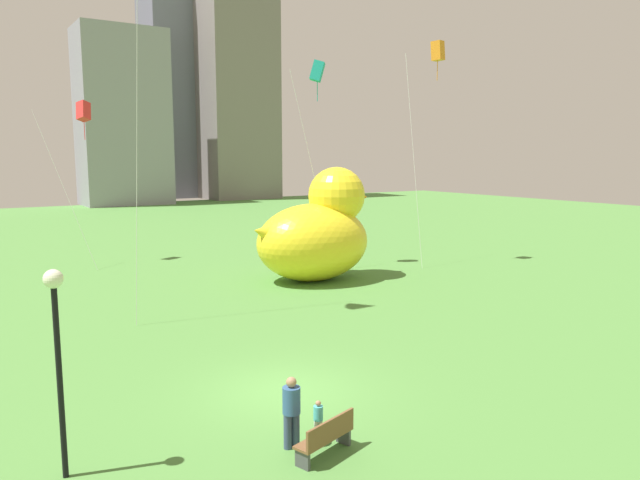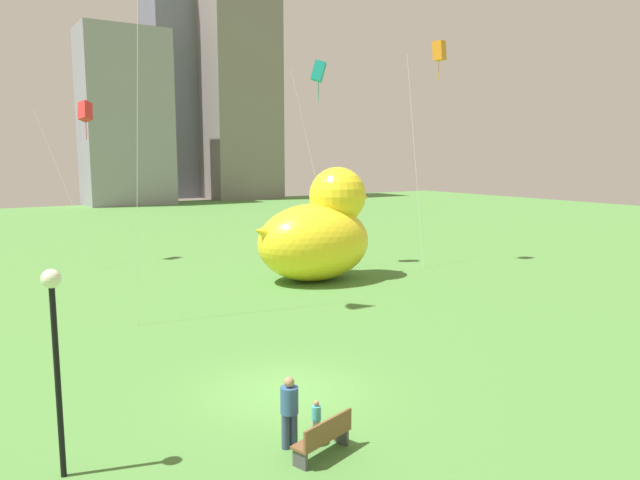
% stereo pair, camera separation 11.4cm
% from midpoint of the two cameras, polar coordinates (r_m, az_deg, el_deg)
% --- Properties ---
extents(ground_plane, '(140.00, 140.00, 0.00)m').
position_cam_midpoint_polar(ground_plane, '(17.31, -3.44, -14.28)').
color(ground_plane, '#4E853B').
extents(park_bench, '(1.64, 0.90, 0.90)m').
position_cam_midpoint_polar(park_bench, '(13.74, 0.39, -18.33)').
color(park_bench, brown).
rests_on(park_bench, ground).
extents(person_adult, '(0.41, 0.41, 1.67)m').
position_cam_midpoint_polar(person_adult, '(13.95, -3.00, -15.88)').
color(person_adult, '#38476B').
rests_on(person_adult, ground).
extents(person_child, '(0.23, 0.23, 0.93)m').
position_cam_midpoint_polar(person_child, '(14.49, -0.41, -16.68)').
color(person_child, silver).
rests_on(person_child, ground).
extents(giant_inflatable_duck, '(7.23, 4.64, 5.99)m').
position_cam_midpoint_polar(giant_inflatable_duck, '(31.41, -0.38, 0.73)').
color(giant_inflatable_duck, yellow).
rests_on(giant_inflatable_duck, ground).
extents(lamppost, '(0.39, 0.39, 4.38)m').
position_cam_midpoint_polar(lamppost, '(13.11, -24.20, -8.04)').
color(lamppost, black).
rests_on(lamppost, ground).
extents(city_skyline, '(70.22, 18.63, 40.59)m').
position_cam_midpoint_polar(city_skyline, '(88.95, -21.19, 14.94)').
color(city_skyline, gray).
rests_on(city_skyline, ground).
extents(kite_red, '(3.28, 3.39, 9.90)m').
position_cam_midpoint_polar(kite_red, '(39.16, -21.86, 11.34)').
color(kite_red, silver).
rests_on(kite_red, ground).
extents(kite_teal, '(2.42, 2.35, 12.03)m').
position_cam_midpoint_polar(kite_teal, '(35.44, -0.36, 15.79)').
color(kite_teal, silver).
rests_on(kite_teal, ground).
extents(kite_orange, '(2.15, 2.74, 13.27)m').
position_cam_midpoint_polar(kite_orange, '(37.25, 11.13, 17.26)').
color(kite_orange, silver).
rests_on(kite_orange, ground).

